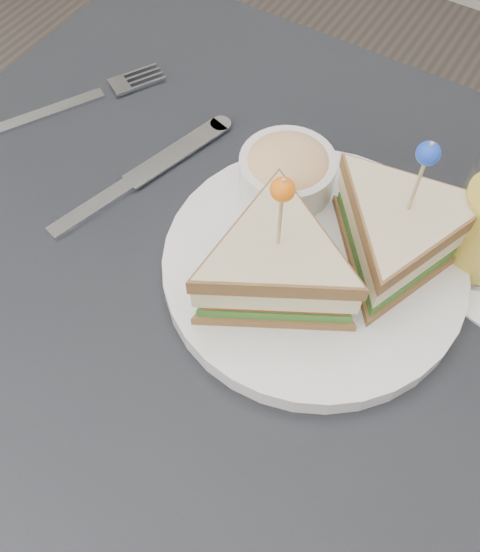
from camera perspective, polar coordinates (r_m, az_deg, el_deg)
The scene contains 5 objects.
ground_plane at distance 1.26m, azimuth -0.66°, elevation -20.12°, with size 3.50×3.50×0.00m, color #3F3833.
table at distance 0.62m, azimuth -1.27°, elevation -6.51°, with size 0.80×0.80×0.75m.
plate_meal at distance 0.54m, azimuth 8.07°, elevation 2.88°, with size 0.31×0.29×0.16m.
cutlery_fork at distance 0.75m, azimuth -14.10°, elevation 15.71°, with size 0.12×0.19×0.01m.
cutlery_knife at distance 0.65m, azimuth -9.53°, elevation 8.91°, with size 0.08×0.23×0.01m.
Camera 1 is at (0.16, -0.23, 1.23)m, focal length 40.00 mm.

